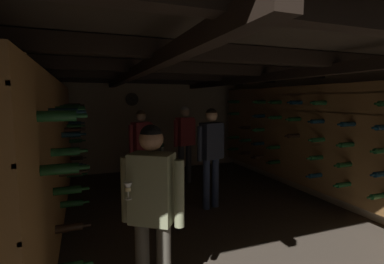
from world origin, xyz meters
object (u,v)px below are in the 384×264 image
at_px(person_guest_far_right, 185,137).
at_px(person_guest_near_left, 152,203).
at_px(person_guest_far_left, 141,143).
at_px(wine_crate_stack, 158,166).
at_px(person_host_center, 211,148).
at_px(display_bottle, 162,147).

xyz_separation_m(person_guest_far_right, person_guest_near_left, (-1.51, -3.50, -0.04)).
xyz_separation_m(person_guest_far_left, person_guest_far_right, (0.97, 0.19, 0.05)).
relative_size(wine_crate_stack, person_host_center, 0.36).
height_order(wine_crate_stack, person_guest_far_right, person_guest_far_right).
bearing_deg(person_guest_near_left, wine_crate_stack, 75.46).
distance_m(wine_crate_stack, person_guest_near_left, 4.24).
height_order(display_bottle, person_guest_far_right, person_guest_far_right).
bearing_deg(display_bottle, person_guest_near_left, -105.95).
relative_size(person_guest_far_left, person_guest_near_left, 1.00).
bearing_deg(person_host_center, wine_crate_stack, 101.11).
height_order(person_guest_far_right, person_guest_near_left, person_guest_far_right).
height_order(wine_crate_stack, person_guest_near_left, person_guest_near_left).
relative_size(wine_crate_stack, person_guest_near_left, 0.37).
distance_m(wine_crate_stack, person_host_center, 2.18).
height_order(person_host_center, person_guest_far_left, person_host_center).
bearing_deg(person_guest_far_left, person_guest_near_left, -99.38).
height_order(person_guest_far_left, person_guest_near_left, person_guest_near_left).
bearing_deg(person_guest_far_right, person_host_center, -92.42).
distance_m(wine_crate_stack, person_guest_far_right, 1.01).
distance_m(wine_crate_stack, display_bottle, 0.45).
xyz_separation_m(display_bottle, person_guest_near_left, (-1.14, -4.00, 0.23)).
bearing_deg(person_guest_far_right, wine_crate_stack, 130.08).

